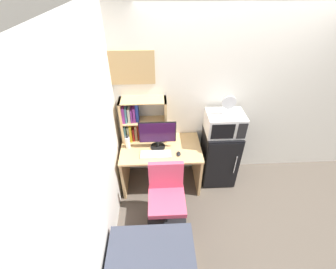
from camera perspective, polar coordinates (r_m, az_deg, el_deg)
name	(u,v)px	position (r m, az deg, el deg)	size (l,w,h in m)	color
wall_back	(256,97)	(3.56, 20.98, 8.62)	(6.40, 0.04, 2.60)	silver
wall_left	(86,194)	(2.08, -19.55, -13.61)	(0.04, 4.40, 2.60)	silver
desk	(161,159)	(3.44, -1.70, -6.09)	(1.14, 0.68, 0.72)	tan
hutch_bookshelf	(137,120)	(3.30, -7.62, 3.54)	(0.64, 0.23, 0.65)	tan
monitor	(157,134)	(3.16, -2.62, 0.10)	(0.51, 0.21, 0.42)	black
keyboard	(156,154)	(3.17, -3.04, -4.92)	(0.42, 0.15, 0.02)	silver
computer_mouse	(179,154)	(3.17, 2.65, -4.76)	(0.06, 0.09, 0.03)	black
water_bottle	(128,142)	(3.29, -9.90, -1.88)	(0.07, 0.07, 0.20)	silver
mini_fridge	(219,156)	(3.64, 12.45, -5.26)	(0.50, 0.49, 0.91)	black
microwave	(225,123)	(3.28, 13.79, 2.68)	(0.51, 0.40, 0.30)	silver
desk_fan	(229,104)	(3.12, 14.74, 7.28)	(0.18, 0.11, 0.27)	silver
desk_chair	(167,200)	(3.07, -0.36, -15.90)	(0.52, 0.52, 0.90)	black
wall_corkboard	(125,68)	(3.07, -10.49, 15.83)	(0.75, 0.02, 0.43)	tan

